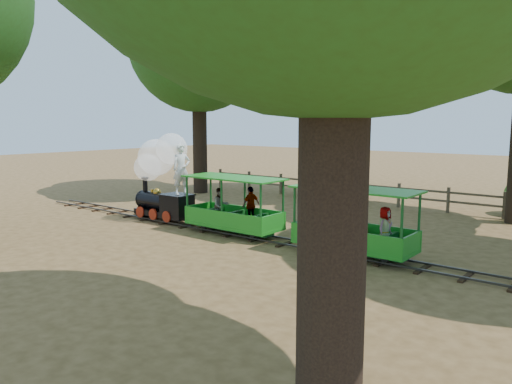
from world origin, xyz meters
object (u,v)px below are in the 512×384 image
Objects in this scene: carriage_front at (234,211)px; fence at (376,191)px; carriage_rear at (353,227)px; locomotive at (161,171)px.

carriage_front is 0.18× the size of fence.
fence is at bearing 111.16° from carriage_rear.
locomotive is 9.21m from fence.
carriage_rear is at bearing -68.84° from fence.
locomotive is 3.64m from carriage_front.
locomotive is 7.67m from carriage_rear.
carriage_rear is (4.12, 0.02, 0.03)m from carriage_front.
carriage_rear is 0.18× the size of fence.
locomotive is 0.97× the size of carriage_front.
fence is at bearing 60.29° from locomotive.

